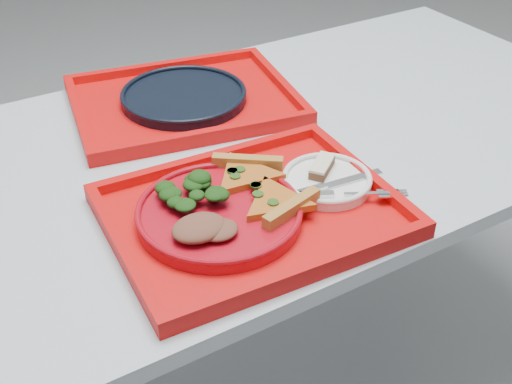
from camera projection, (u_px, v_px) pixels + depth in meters
table at (258, 171)px, 1.28m from camera, size 1.60×0.80×0.75m
tray_main at (253, 215)px, 1.03m from camera, size 0.47×0.37×0.01m
tray_far at (184, 103)px, 1.35m from camera, size 0.50×0.42×0.01m
dinner_plate at (219, 215)px, 1.00m from camera, size 0.26×0.26×0.02m
side_plate at (327, 182)px, 1.08m from camera, size 0.15×0.15×0.01m
navy_plate at (184, 97)px, 1.34m from camera, size 0.26×0.26×0.02m
pizza_slice_a at (276, 199)px, 1.01m from camera, size 0.14×0.16×0.02m
pizza_slice_b at (245, 173)px, 1.07m from camera, size 0.18×0.18×0.02m
salad_heap at (194, 189)px, 1.01m from camera, size 0.09×0.08×0.04m
meat_portion at (199, 228)px, 0.94m from camera, size 0.08×0.07×0.03m
dessert_bar at (322, 166)px, 1.09m from camera, size 0.07×0.06×0.02m
knife at (334, 183)px, 1.06m from camera, size 0.19×0.03×0.01m
fork at (343, 194)px, 1.04m from camera, size 0.17×0.11×0.01m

